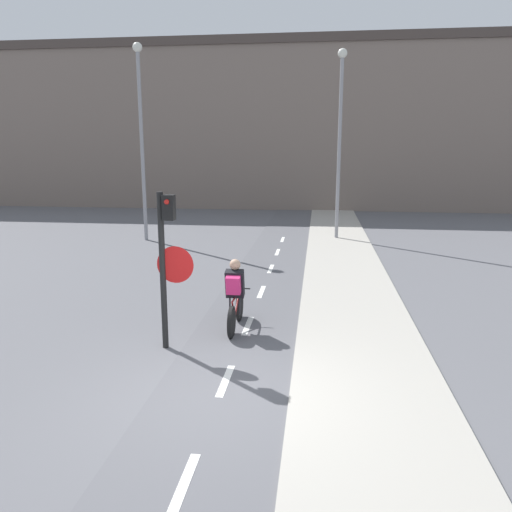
{
  "coord_description": "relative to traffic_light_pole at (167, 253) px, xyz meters",
  "views": [
    {
      "loc": [
        1.38,
        -6.65,
        3.61
      ],
      "look_at": [
        0.0,
        4.38,
        1.2
      ],
      "focal_mm": 35.0,
      "sensor_mm": 36.0,
      "label": 1
    }
  ],
  "objects": [
    {
      "name": "traffic_light_pole",
      "position": [
        0.0,
        0.0,
        0.0
      ],
      "size": [
        0.67,
        0.26,
        2.87
      ],
      "color": "black",
      "rests_on": "ground_plane"
    },
    {
      "name": "street_lamp_far",
      "position": [
        -4.17,
        10.62,
        2.71
      ],
      "size": [
        0.36,
        0.36,
        7.45
      ],
      "color": "gray",
      "rests_on": "ground_plane"
    },
    {
      "name": "bike_lane",
      "position": [
        1.27,
        -1.73,
        -1.78
      ],
      "size": [
        2.05,
        60.0,
        0.02
      ],
      "color": "#56565B",
      "rests_on": "ground_plane"
    },
    {
      "name": "ground_plane",
      "position": [
        1.27,
        -1.74,
        -1.79
      ],
      "size": [
        120.0,
        120.0,
        0.0
      ],
      "primitive_type": "plane",
      "color": "#5B5B60"
    },
    {
      "name": "street_lamp_sidewalk",
      "position": [
        3.41,
        11.83,
        2.63
      ],
      "size": [
        0.36,
        0.36,
        7.29
      ],
      "color": "gray",
      "rests_on": "ground_plane"
    },
    {
      "name": "sidewalk_strip",
      "position": [
        3.49,
        -1.74,
        -1.76
      ],
      "size": [
        2.4,
        60.0,
        0.05
      ],
      "color": "#A8A399",
      "rests_on": "ground_plane"
    },
    {
      "name": "building_row_background",
      "position": [
        1.27,
        23.53,
        3.13
      ],
      "size": [
        60.0,
        5.2,
        9.82
      ],
      "color": "slate",
      "rests_on": "ground_plane"
    },
    {
      "name": "cyclist_near",
      "position": [
        1.04,
        1.08,
        -1.09
      ],
      "size": [
        0.46,
        1.63,
        1.46
      ],
      "color": "black",
      "rests_on": "ground_plane"
    }
  ]
}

